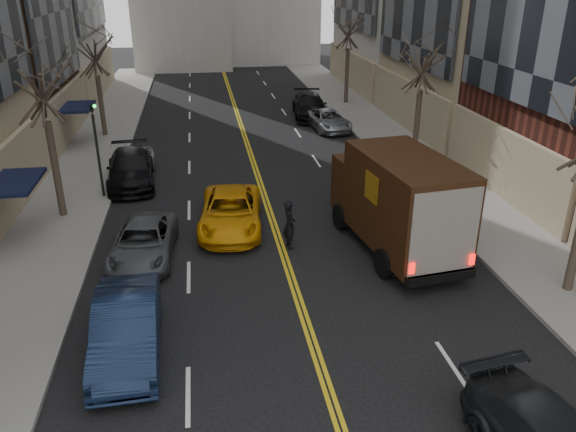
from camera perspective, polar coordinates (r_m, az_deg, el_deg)
name	(u,v)px	position (r m, az deg, el deg)	size (l,w,h in m)	color
sidewalk_left	(86,165)	(32.38, -19.79, 4.88)	(4.00, 66.00, 0.15)	slate
sidewalk_right	(404,150)	(33.88, 11.74, 6.59)	(4.00, 66.00, 0.15)	slate
tree_lf_mid	(37,60)	(24.24, -24.18, 14.27)	(3.20, 3.20, 8.91)	#382D23
tree_lf_far	(92,39)	(36.96, -19.25, 16.65)	(3.20, 3.20, 8.12)	#382D23
tree_rt_mid	(424,47)	(30.76, 13.66, 16.37)	(3.20, 3.20, 8.32)	#382D23
tree_rt_far	(349,14)	(44.89, 6.25, 19.69)	(3.20, 3.20, 9.11)	#382D23
traffic_signal	(96,140)	(26.60, -18.91, 7.32)	(0.29, 0.26, 4.70)	black
ups_truck	(397,202)	(21.01, 11.00, 1.40)	(3.50, 7.22, 3.81)	black
taxi	(231,212)	(22.92, -5.85, 0.43)	(2.43, 5.27, 1.46)	orange
pedestrian	(289,224)	(21.13, 0.14, -0.84)	(0.70, 0.46, 1.92)	black
parked_lf_b	(127,328)	(16.17, -16.07, -10.86)	(1.70, 4.88, 1.61)	#111E37
parked_lf_c	(143,242)	(21.12, -14.51, -2.58)	(2.18, 4.72, 1.31)	#474A4E
parked_lf_d	(131,169)	(28.79, -15.70, 4.66)	(2.20, 5.41, 1.57)	black
parked_lf_e	(132,164)	(29.48, -15.56, 5.07)	(1.81, 4.49, 1.53)	#A0A2A7
parked_rt_a	(375,165)	(28.54, 8.80, 5.15)	(1.71, 4.89, 1.61)	#494D51
parked_rt_b	(328,120)	(37.90, 4.11, 9.71)	(2.13, 4.62, 1.28)	#9C9FA4
parked_rt_c	(310,106)	(41.11, 2.23, 11.10)	(2.29, 5.63, 1.63)	black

